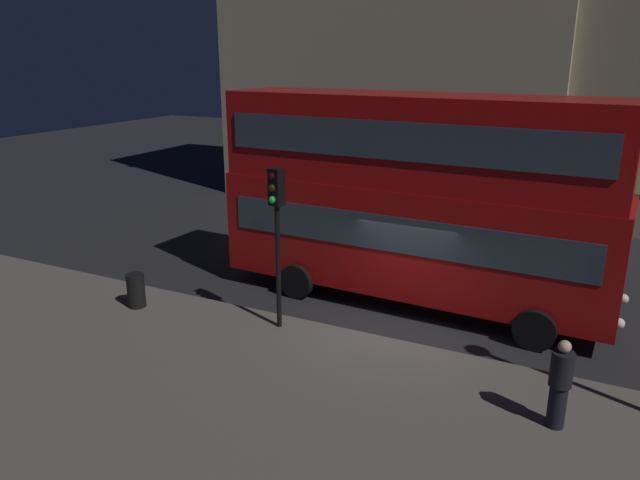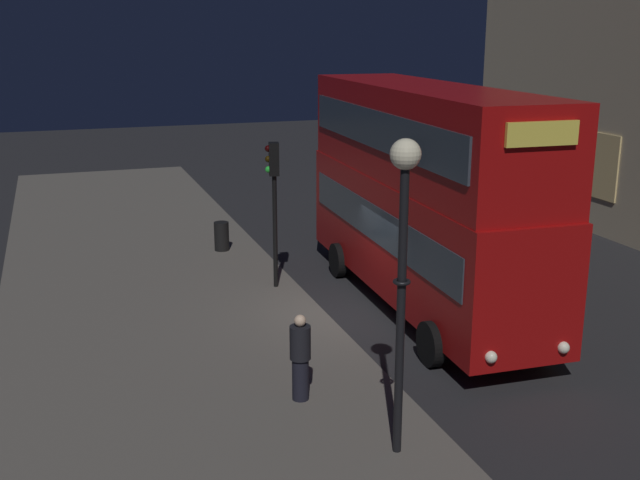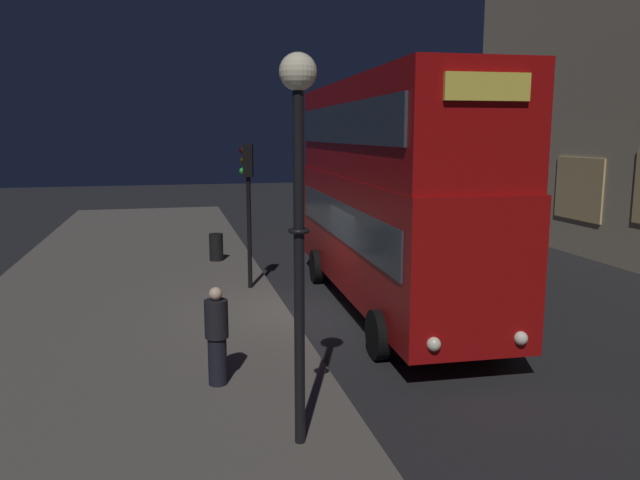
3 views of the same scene
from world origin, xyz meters
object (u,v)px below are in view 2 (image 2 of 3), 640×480
litter_bin (222,236)px  double_decker_bus (422,187)px  pedestrian (300,357)px  traffic_light_near_kerb (274,184)px  street_lamp (403,233)px

litter_bin → double_decker_bus: bearing=31.3°
double_decker_bus → litter_bin: bearing=-146.3°
double_decker_bus → pedestrian: double_decker_bus is taller
litter_bin → traffic_light_near_kerb: bearing=8.8°
pedestrian → litter_bin: size_ratio=1.86×
double_decker_bus → traffic_light_near_kerb: size_ratio=2.69×
traffic_light_near_kerb → street_lamp: bearing=10.0°
street_lamp → litter_bin: (-12.63, -0.20, -3.24)m
double_decker_bus → litter_bin: double_decker_bus is taller
traffic_light_near_kerb → street_lamp: (8.70, -0.41, 0.90)m
double_decker_bus → traffic_light_near_kerb: 3.87m
traffic_light_near_kerb → litter_bin: 4.61m
double_decker_bus → street_lamp: size_ratio=2.03×
street_lamp → litter_bin: 13.04m
double_decker_bus → street_lamp: (6.45, -3.55, 0.76)m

